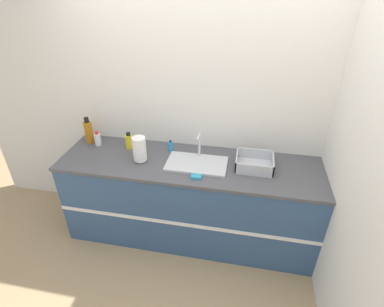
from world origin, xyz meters
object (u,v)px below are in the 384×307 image
Objects in this scene: bottle_amber at (89,132)px; soap_dispenser at (171,146)px; bottle_yellow at (129,141)px; paper_towel_roll at (139,149)px; dish_rack at (254,164)px; bottle_white_spray at (98,139)px; sink at (197,163)px.

bottle_amber is 0.87m from soap_dispenser.
bottle_amber reaches higher than bottle_yellow.
paper_towel_roll is 2.12× the size of soap_dispenser.
bottle_yellow is (0.44, -0.03, -0.05)m from bottle_amber.
bottle_yellow is at bearing -3.98° from bottle_amber.
bottle_white_spray reaches higher than dish_rack.
bottle_white_spray is at bearing -177.83° from soap_dispenser.
soap_dispenser is (-0.82, 0.14, 0.01)m from dish_rack.
bottle_amber is at bearing 170.21° from sink.
bottle_white_spray is (0.11, -0.04, -0.06)m from bottle_amber.
soap_dispenser is (0.87, -0.01, -0.07)m from bottle_amber.
bottle_yellow is 1.12× the size of bottle_white_spray.
paper_towel_roll is at bearing -175.57° from sink.
dish_rack is at bearing 5.15° from paper_towel_roll.
bottle_yellow reaches higher than soap_dispenser.
dish_rack is 1.58m from bottle_white_spray.
bottle_amber reaches higher than sink.
paper_towel_roll is 0.29m from bottle_yellow.
dish_rack is 1.96× the size of bottle_yellow.
paper_towel_roll is at bearing -20.90° from bottle_amber.
sink is 3.67× the size of bottle_white_spray.
bottle_yellow is at bearing 174.64° from dish_rack.
dish_rack is (1.05, 0.09, -0.09)m from paper_towel_roll.
dish_rack is 1.20× the size of bottle_amber.
bottle_white_spray is 0.76m from soap_dispenser.
paper_towel_roll reaches higher than soap_dispenser.
bottle_white_spray is at bearing -178.81° from bottle_yellow.
bottle_amber is (-1.68, 0.15, 0.09)m from dish_rack.
bottle_white_spray reaches higher than soap_dispenser.
paper_towel_roll is 0.34m from soap_dispenser.
bottle_amber reaches higher than soap_dispenser.
sink reaches higher than dish_rack.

